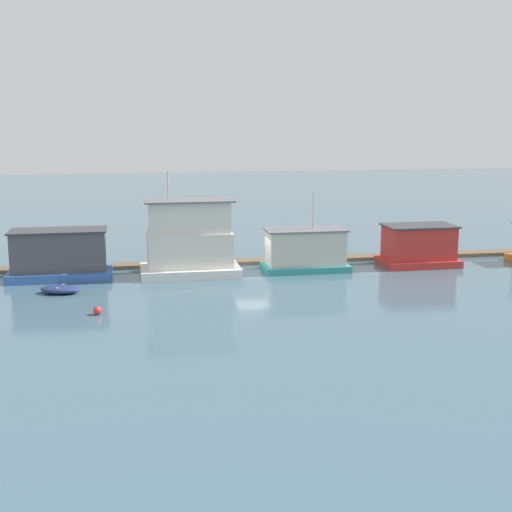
{
  "coord_description": "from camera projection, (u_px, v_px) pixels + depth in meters",
  "views": [
    {
      "loc": [
        -8.98,
        -50.62,
        11.16
      ],
      "look_at": [
        0.0,
        -1.0,
        1.4
      ],
      "focal_mm": 50.0,
      "sensor_mm": 36.0,
      "label": 1
    }
  ],
  "objects": [
    {
      "name": "ground_plane",
      "position": [
        254.0,
        272.0,
        52.6
      ],
      "size": [
        200.0,
        200.0,
        0.0
      ],
      "primitive_type": "plane",
      "color": "#426070"
    },
    {
      "name": "dock_walkway",
      "position": [
        246.0,
        262.0,
        55.63
      ],
      "size": [
        59.6,
        1.53,
        0.3
      ],
      "primitive_type": "cube",
      "color": "brown",
      "rests_on": "ground_plane"
    },
    {
      "name": "houseboat_blue",
      "position": [
        59.0,
        256.0,
        50.19
      ],
      "size": [
        7.21,
        3.54,
        3.5
      ],
      "color": "#3866B7",
      "rests_on": "ground_plane"
    },
    {
      "name": "houseboat_white",
      "position": [
        190.0,
        241.0,
        51.23
      ],
      "size": [
        7.11,
        4.1,
        7.5
      ],
      "color": "white",
      "rests_on": "ground_plane"
    },
    {
      "name": "houseboat_teal",
      "position": [
        305.0,
        250.0,
        52.96
      ],
      "size": [
        6.34,
        3.28,
        5.81
      ],
      "color": "teal",
      "rests_on": "ground_plane"
    },
    {
      "name": "houseboat_red",
      "position": [
        419.0,
        246.0,
        54.73
      ],
      "size": [
        5.76,
        3.67,
        3.15
      ],
      "color": "red",
      "rests_on": "ground_plane"
    },
    {
      "name": "dinghy_navy",
      "position": [
        60.0,
        289.0,
        46.17
      ],
      "size": [
        2.9,
        2.13,
        0.53
      ],
      "color": "navy",
      "rests_on": "ground_plane"
    },
    {
      "name": "buoy_red",
      "position": [
        97.0,
        311.0,
        41.12
      ],
      "size": [
        0.5,
        0.5,
        0.5
      ],
      "primitive_type": "sphere",
      "color": "red",
      "rests_on": "ground_plane"
    }
  ]
}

